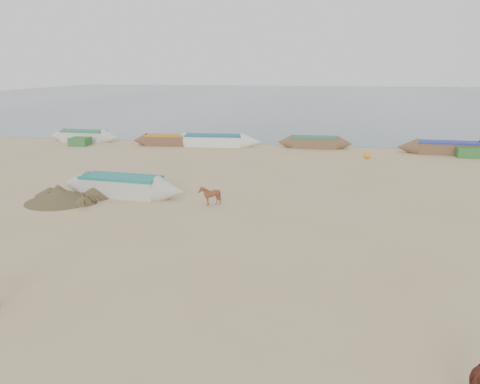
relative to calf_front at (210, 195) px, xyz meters
name	(u,v)px	position (x,y,z in m)	size (l,w,h in m)	color
ground	(217,254)	(1.55, -5.24, -0.45)	(140.00, 140.00, 0.00)	tan
sea	(311,97)	(1.55, 76.76, -0.44)	(160.00, 160.00, 0.00)	slate
calf_front	(210,195)	(0.00, 0.00, 0.00)	(0.72, 0.81, 0.89)	brown
near_canoe	(121,186)	(-4.40, 0.79, 0.03)	(6.24, 1.32, 0.94)	beige
debris_pile	(60,195)	(-6.70, -0.59, -0.18)	(3.06, 3.06, 0.53)	brown
waterline_canoes	(329,144)	(5.03, 15.17, -0.02)	(48.67, 3.07, 0.89)	silver
beach_clutter	(320,146)	(4.43, 14.89, -0.15)	(44.91, 4.71, 0.64)	#316D32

